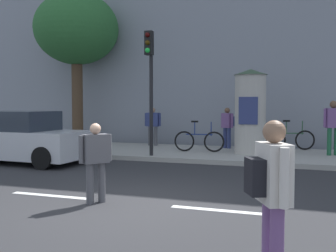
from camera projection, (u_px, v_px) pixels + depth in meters
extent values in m
plane|color=#2B2B2D|center=(130.00, 203.00, 7.35)|extent=(80.00, 80.00, 0.00)
cube|color=#9E9B93|center=(212.00, 154.00, 13.96)|extent=(36.00, 4.00, 0.15)
cube|color=silver|center=(51.00, 196.00, 7.90)|extent=(1.80, 0.16, 0.01)
cube|color=silver|center=(222.00, 210.00, 6.80)|extent=(1.80, 0.16, 0.01)
cube|color=gray|center=(237.00, 14.00, 18.36)|extent=(36.00, 5.00, 11.97)
cylinder|color=black|center=(151.00, 106.00, 12.84)|extent=(0.12, 0.12, 3.23)
cube|color=black|center=(149.00, 43.00, 12.56)|extent=(0.24, 0.24, 0.75)
sphere|color=#390605|center=(147.00, 35.00, 12.43)|extent=(0.16, 0.16, 0.16)
sphere|color=#3C2906|center=(147.00, 43.00, 12.44)|extent=(0.16, 0.16, 0.16)
sphere|color=green|center=(148.00, 50.00, 12.45)|extent=(0.16, 0.16, 0.16)
cylinder|color=#B2ADA3|center=(250.00, 114.00, 13.45)|extent=(1.04, 1.04, 2.65)
cone|color=#334C33|center=(251.00, 72.00, 13.37)|extent=(1.14, 1.14, 0.20)
cube|color=navy|center=(248.00, 111.00, 12.94)|extent=(0.62, 0.02, 0.90)
cylinder|color=#4C3826|center=(77.00, 104.00, 17.10)|extent=(0.47, 0.47, 3.36)
ellipsoid|color=#28602D|center=(76.00, 29.00, 16.92)|extent=(3.57, 3.57, 3.04)
cylinder|color=#4C4C51|center=(90.00, 184.00, 7.25)|extent=(0.14, 0.14, 0.75)
cylinder|color=#4C4C51|center=(102.00, 182.00, 7.39)|extent=(0.14, 0.14, 0.75)
cube|color=#4C4C51|center=(96.00, 149.00, 7.28)|extent=(0.47, 0.52, 0.53)
cylinder|color=#4C4C51|center=(81.00, 150.00, 7.12)|extent=(0.09, 0.09, 0.50)
cylinder|color=#4C4C51|center=(109.00, 148.00, 7.44)|extent=(0.09, 0.09, 0.50)
sphere|color=tan|center=(95.00, 129.00, 7.26)|extent=(0.20, 0.20, 0.20)
cylinder|color=#724C84|center=(269.00, 240.00, 4.09)|extent=(0.14, 0.14, 0.84)
cylinder|color=#724C84|center=(277.00, 248.00, 3.87)|extent=(0.14, 0.14, 0.84)
cube|color=silver|center=(274.00, 173.00, 3.94)|extent=(0.40, 0.50, 0.60)
cylinder|color=silver|center=(264.00, 169.00, 4.21)|extent=(0.09, 0.09, 0.57)
cylinder|color=silver|center=(284.00, 178.00, 3.68)|extent=(0.09, 0.09, 0.57)
sphere|color=#8C664C|center=(274.00, 132.00, 3.92)|extent=(0.23, 0.23, 0.23)
cube|color=black|center=(256.00, 176.00, 3.92)|extent=(0.26, 0.32, 0.36)
cylinder|color=#4C4C51|center=(156.00, 136.00, 15.99)|extent=(0.14, 0.14, 0.78)
cylinder|color=#4C4C51|center=(150.00, 136.00, 16.06)|extent=(0.14, 0.14, 0.78)
cube|color=navy|center=(153.00, 120.00, 15.99)|extent=(0.51, 0.26, 0.55)
cylinder|color=navy|center=(160.00, 120.00, 15.90)|extent=(0.09, 0.09, 0.52)
cylinder|color=navy|center=(146.00, 119.00, 16.07)|extent=(0.09, 0.09, 0.52)
sphere|color=#8C664C|center=(153.00, 110.00, 15.96)|extent=(0.21, 0.21, 0.21)
cube|color=navy|center=(154.00, 120.00, 16.16)|extent=(0.29, 0.17, 0.36)
cylinder|color=navy|center=(225.00, 138.00, 15.12)|extent=(0.14, 0.14, 0.78)
cylinder|color=navy|center=(229.00, 138.00, 14.96)|extent=(0.14, 0.14, 0.78)
cube|color=#724C84|center=(227.00, 121.00, 15.00)|extent=(0.47, 0.42, 0.55)
cylinder|color=#724C84|center=(222.00, 120.00, 15.20)|extent=(0.09, 0.09, 0.52)
cylinder|color=#724C84|center=(232.00, 121.00, 14.81)|extent=(0.09, 0.09, 0.52)
sphere|color=brown|center=(227.00, 110.00, 14.98)|extent=(0.21, 0.21, 0.21)
cube|color=navy|center=(230.00, 121.00, 15.12)|extent=(0.32, 0.29, 0.36)
cylinder|color=#1E5938|center=(329.00, 142.00, 12.97)|extent=(0.14, 0.14, 0.90)
cylinder|color=#1E5938|center=(336.00, 141.00, 12.98)|extent=(0.14, 0.14, 0.90)
cube|color=#724C84|center=(333.00, 118.00, 12.93)|extent=(0.53, 0.40, 0.64)
cylinder|color=#724C84|center=(325.00, 118.00, 12.91)|extent=(0.09, 0.09, 0.61)
sphere|color=brown|center=(334.00, 104.00, 12.91)|extent=(0.24, 0.24, 0.24)
torus|color=black|center=(276.00, 140.00, 14.51)|extent=(0.71, 0.27, 0.72)
torus|color=black|center=(305.00, 140.00, 14.47)|extent=(0.71, 0.27, 0.72)
cylinder|color=#2D5938|center=(291.00, 133.00, 14.47)|extent=(0.92, 0.31, 0.04)
cylinder|color=#2D5938|center=(286.00, 128.00, 14.47)|extent=(0.04, 0.04, 0.45)
cylinder|color=#2D5938|center=(302.00, 128.00, 14.45)|extent=(0.04, 0.04, 0.50)
cube|color=black|center=(286.00, 121.00, 14.45)|extent=(0.26, 0.17, 0.06)
torus|color=black|center=(184.00, 141.00, 14.05)|extent=(0.72, 0.15, 0.72)
torus|color=black|center=(214.00, 142.00, 13.84)|extent=(0.72, 0.15, 0.72)
cylinder|color=navy|center=(199.00, 134.00, 13.93)|extent=(0.94, 0.16, 0.04)
cylinder|color=navy|center=(195.00, 129.00, 13.95)|extent=(0.04, 0.04, 0.45)
cylinder|color=navy|center=(211.00, 129.00, 13.83)|extent=(0.04, 0.04, 0.50)
cube|color=black|center=(195.00, 122.00, 13.94)|extent=(0.25, 0.13, 0.06)
cube|color=silver|center=(22.00, 144.00, 12.32)|extent=(4.14, 1.90, 0.83)
cube|color=#262D38|center=(17.00, 121.00, 12.35)|extent=(2.34, 1.65, 0.59)
cylinder|color=black|center=(6.00, 148.00, 13.61)|extent=(0.65, 0.24, 0.64)
cylinder|color=black|center=(43.00, 158.00, 11.06)|extent=(0.65, 0.24, 0.64)
cylinder|color=black|center=(77.00, 152.00, 12.59)|extent=(0.65, 0.24, 0.64)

